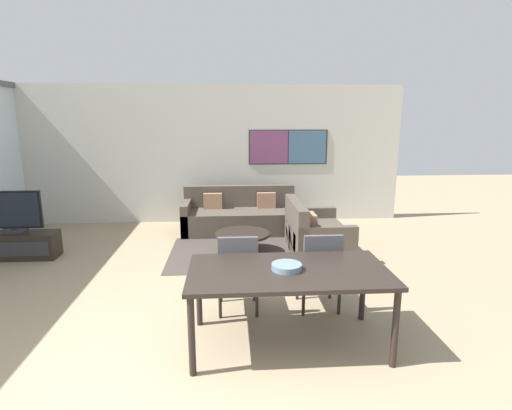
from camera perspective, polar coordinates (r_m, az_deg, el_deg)
name	(u,v)px	position (r m, az deg, el deg)	size (l,w,h in m)	color
wall_back	(206,155)	(8.30, -7.21, 7.17)	(8.19, 0.09, 2.80)	silver
area_rug	(243,253)	(6.50, -1.94, -6.86)	(2.33, 1.75, 0.01)	#473D38
tv_console	(15,245)	(7.25, -31.14, -4.97)	(1.26, 0.39, 0.41)	black
television	(11,213)	(7.13, -31.60, -0.94)	(0.91, 0.20, 0.65)	#2D2D33
sofa_main	(240,217)	(7.71, -2.31, -1.66)	(2.17, 0.88, 0.84)	#51473D
sofa_side	(313,236)	(6.53, 8.14, -4.36)	(0.88, 1.38, 0.84)	#51473D
coffee_table	(242,238)	(6.42, -1.96, -4.70)	(0.88, 0.88, 0.34)	black
dining_table	(289,276)	(3.80, 4.67, -10.11)	(1.86, 0.97, 0.76)	black
dining_chair_left	(238,270)	(4.45, -2.59, -9.26)	(0.46, 0.46, 0.92)	#4C4C51
dining_chair_centre	(320,268)	(4.56, 9.13, -8.86)	(0.46, 0.46, 0.92)	#4C4C51
fruit_bowl	(287,266)	(3.75, 4.39, -8.72)	(0.28, 0.28, 0.06)	slate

